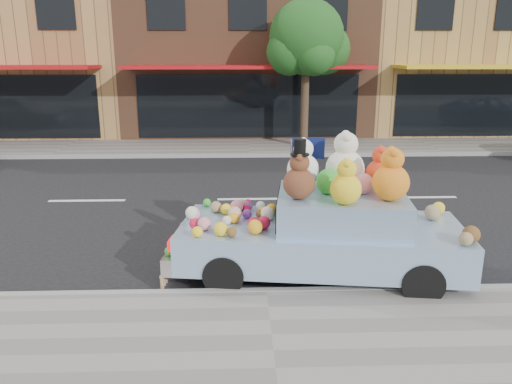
{
  "coord_description": "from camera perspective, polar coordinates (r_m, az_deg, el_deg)",
  "views": [
    {
      "loc": [
        -0.37,
        -11.48,
        3.39
      ],
      "look_at": [
        -0.11,
        -3.83,
        1.25
      ],
      "focal_mm": 35.0,
      "sensor_mm": 36.0,
      "label": 1
    }
  ],
  "objects": [
    {
      "name": "ground",
      "position": [
        11.98,
        -0.12,
        -0.83
      ],
      "size": [
        120.0,
        120.0,
        0.0
      ],
      "primitive_type": "plane",
      "color": "black",
      "rests_on": "ground"
    },
    {
      "name": "near_sidewalk",
      "position": [
        6.01,
        2.01,
        -18.09
      ],
      "size": [
        60.0,
        3.0,
        0.12
      ],
      "primitive_type": "cube",
      "color": "gray",
      "rests_on": "ground"
    },
    {
      "name": "far_sidewalk",
      "position": [
        18.29,
        -0.78,
        5.13
      ],
      "size": [
        60.0,
        3.0,
        0.12
      ],
      "primitive_type": "cube",
      "color": "gray",
      "rests_on": "ground"
    },
    {
      "name": "near_kerb",
      "position": [
        7.3,
        1.19,
        -11.51
      ],
      "size": [
        60.0,
        0.12,
        0.13
      ],
      "primitive_type": "cube",
      "color": "gray",
      "rests_on": "ground"
    },
    {
      "name": "far_kerb",
      "position": [
        16.82,
        -0.67,
        4.22
      ],
      "size": [
        60.0,
        0.12,
        0.13
      ],
      "primitive_type": "cube",
      "color": "gray",
      "rests_on": "ground"
    },
    {
      "name": "storefront_left",
      "position": [
        25.36,
        -25.18,
        14.78
      ],
      "size": [
        10.0,
        9.8,
        7.3
      ],
      "color": "#AA8247",
      "rests_on": "ground"
    },
    {
      "name": "storefront_mid",
      "position": [
        23.46,
        -1.11,
        16.24
      ],
      "size": [
        10.0,
        9.8,
        7.3
      ],
      "color": "brown",
      "rests_on": "ground"
    },
    {
      "name": "storefront_right",
      "position": [
        25.65,
        22.69,
        15.03
      ],
      "size": [
        10.0,
        9.8,
        7.3
      ],
      "color": "#AA8247",
      "rests_on": "ground"
    },
    {
      "name": "street_tree",
      "position": [
        18.2,
        5.84,
        16.5
      ],
      "size": [
        3.0,
        2.7,
        5.22
      ],
      "color": "#38281C",
      "rests_on": "ground"
    },
    {
      "name": "art_car",
      "position": [
        7.77,
        7.72,
        -3.88
      ],
      "size": [
        4.67,
        2.3,
        2.24
      ],
      "rotation": [
        0.0,
        0.0,
        -0.13
      ],
      "color": "black",
      "rests_on": "ground"
    }
  ]
}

